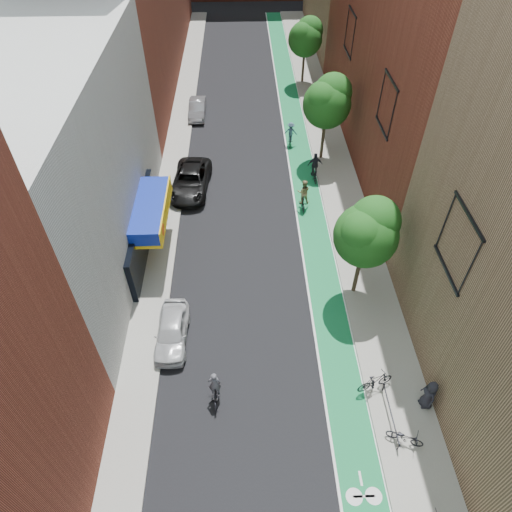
{
  "coord_description": "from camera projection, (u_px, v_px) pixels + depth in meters",
  "views": [
    {
      "loc": [
        -0.63,
        -7.13,
        20.13
      ],
      "look_at": [
        0.01,
        11.61,
        1.5
      ],
      "focal_mm": 32.0,
      "sensor_mm": 36.0,
      "label": 1
    }
  ],
  "objects": [
    {
      "name": "parked_car_silver",
      "position": [
        197.0,
        109.0,
        41.0
      ],
      "size": [
        1.46,
        4.04,
        1.33
      ],
      "primitive_type": "imported",
      "rotation": [
        0.0,
        0.0,
        -0.01
      ],
      "color": "#92959A",
      "rests_on": "ground"
    },
    {
      "name": "building_left_white",
      "position": [
        52.0,
        171.0,
        24.69
      ],
      "size": [
        8.0,
        20.0,
        12.0
      ],
      "primitive_type": "cube",
      "color": "silver",
      "rests_on": "ground"
    },
    {
      "name": "cyclist_lead",
      "position": [
        215.0,
        391.0,
        21.29
      ],
      "size": [
        0.64,
        1.77,
        1.98
      ],
      "rotation": [
        0.0,
        0.0,
        3.16
      ],
      "color": "black",
      "rests_on": "ground"
    },
    {
      "name": "tree_near",
      "position": [
        367.0,
        231.0,
        23.22
      ],
      "size": [
        3.4,
        3.36,
        6.42
      ],
      "color": "#332619",
      "rests_on": "ground"
    },
    {
      "name": "parked_bike_mid",
      "position": [
        375.0,
        381.0,
        21.58
      ],
      "size": [
        1.93,
        1.08,
        1.12
      ],
      "primitive_type": "imported",
      "rotation": [
        0.0,
        0.0,
        1.89
      ],
      "color": "black",
      "rests_on": "sidewalk_right"
    },
    {
      "name": "tree_mid",
      "position": [
        328.0,
        100.0,
        32.98
      ],
      "size": [
        3.55,
        3.53,
        6.74
      ],
      "color": "#332619",
      "rests_on": "ground"
    },
    {
      "name": "parked_bike_far",
      "position": [
        405.0,
        437.0,
        19.82
      ],
      "size": [
        1.71,
        1.15,
        0.85
      ],
      "primitive_type": "imported",
      "rotation": [
        0.0,
        0.0,
        1.18
      ],
      "color": "black",
      "rests_on": "sidewalk_right"
    },
    {
      "name": "sidewalk_left",
      "position": [
        177.0,
        147.0,
        37.5
      ],
      "size": [
        2.0,
        68.0,
        0.15
      ],
      "primitive_type": "cube",
      "color": "gray",
      "rests_on": "ground"
    },
    {
      "name": "bike_lane",
      "position": [
        298.0,
        146.0,
        37.79
      ],
      "size": [
        2.0,
        68.0,
        0.01
      ],
      "primitive_type": "cube",
      "color": "#167F50",
      "rests_on": "ground"
    },
    {
      "name": "sidewalk_right",
      "position": [
        328.0,
        144.0,
        37.8
      ],
      "size": [
        3.0,
        68.0,
        0.15
      ],
      "primitive_type": "cube",
      "color": "gray",
      "rests_on": "ground"
    },
    {
      "name": "tree_far",
      "position": [
        306.0,
        36.0,
        43.19
      ],
      "size": [
        3.3,
        3.25,
        6.21
      ],
      "color": "#332619",
      "rests_on": "ground"
    },
    {
      "name": "cyclist_lane_near",
      "position": [
        303.0,
        196.0,
        31.43
      ],
      "size": [
        0.9,
        1.82,
        2.15
      ],
      "rotation": [
        0.0,
        0.0,
        3.1
      ],
      "color": "black",
      "rests_on": "ground"
    },
    {
      "name": "cyclist_lane_mid",
      "position": [
        315.0,
        169.0,
        33.78
      ],
      "size": [
        1.11,
        1.56,
        2.2
      ],
      "rotation": [
        0.0,
        0.0,
        3.2
      ],
      "color": "black",
      "rests_on": "ground"
    },
    {
      "name": "pedestrian",
      "position": [
        429.0,
        394.0,
        20.73
      ],
      "size": [
        0.69,
        0.95,
        1.8
      ],
      "primitive_type": "imported",
      "rotation": [
        0.0,
        0.0,
        -1.43
      ],
      "color": "black",
      "rests_on": "sidewalk_right"
    },
    {
      "name": "parked_car_black",
      "position": [
        191.0,
        181.0,
        32.98
      ],
      "size": [
        3.03,
        5.72,
        1.53
      ],
      "primitive_type": "imported",
      "rotation": [
        0.0,
        0.0,
        -0.09
      ],
      "color": "black",
      "rests_on": "ground"
    },
    {
      "name": "ground",
      "position": [
        265.0,
        474.0,
        19.26
      ],
      "size": [
        160.0,
        160.0,
        0.0
      ],
      "primitive_type": "plane",
      "color": "black",
      "rests_on": "ground"
    },
    {
      "name": "cyclist_lane_far",
      "position": [
        291.0,
        135.0,
        37.38
      ],
      "size": [
        1.09,
        1.58,
        1.91
      ],
      "rotation": [
        0.0,
        0.0,
        2.97
      ],
      "color": "black",
      "rests_on": "ground"
    },
    {
      "name": "parked_car_white",
      "position": [
        172.0,
        331.0,
        23.67
      ],
      "size": [
        1.67,
        4.02,
        1.36
      ],
      "primitive_type": "imported",
      "rotation": [
        0.0,
        0.0,
        -0.01
      ],
      "color": "silver",
      "rests_on": "ground"
    }
  ]
}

